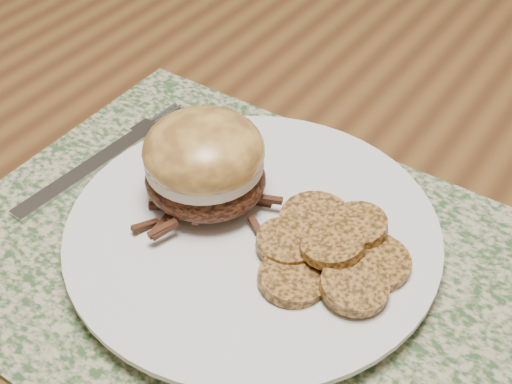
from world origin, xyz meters
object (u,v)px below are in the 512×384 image
Objects in this scene: dinner_plate at (253,235)px; pork_sandwich at (204,162)px; dining_table at (501,254)px; fork at (107,156)px.

pork_sandwich reaches higher than dinner_plate.
pork_sandwich is at bearing -138.88° from dining_table.
dinner_plate is 1.38× the size of fork.
dinner_plate is 0.16m from fork.
dining_table is at bearing 44.78° from pork_sandwich.
fork is at bearing -178.76° from pork_sandwich.
pork_sandwich is at bearing 2.18° from fork.
dining_table is at bearing 50.46° from dinner_plate.
dining_table is 7.95× the size of fork.
dining_table is 15.18× the size of pork_sandwich.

